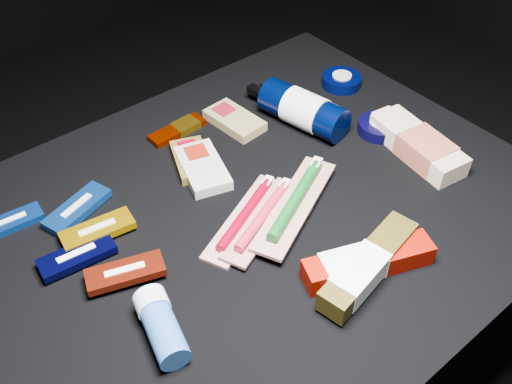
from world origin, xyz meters
TOP-DOWN VIEW (x-y plane):
  - ground at (0.00, 0.00)m, footprint 3.00×3.00m
  - cloth_table at (0.00, 0.00)m, footprint 0.98×0.78m
  - luna_bar_0 at (-0.33, 0.22)m, footprint 0.11×0.05m
  - luna_bar_1 at (-0.23, 0.18)m, footprint 0.13×0.08m
  - luna_bar_2 at (-0.28, 0.08)m, footprint 0.12×0.06m
  - luna_bar_3 at (-0.23, 0.11)m, footprint 0.12×0.06m
  - luna_bar_4 at (-0.24, 0.00)m, footprint 0.12×0.08m
  - clif_bar_0 at (-0.01, 0.16)m, footprint 0.10×0.13m
  - clif_bar_1 at (-0.01, 0.13)m, footprint 0.11×0.14m
  - clif_bar_2 at (0.12, 0.21)m, footprint 0.07×0.13m
  - power_bar at (0.02, 0.25)m, footprint 0.12×0.04m
  - lotion_bottle at (0.22, 0.12)m, footprint 0.10×0.23m
  - cream_tin_upper at (0.39, 0.17)m, footprint 0.08×0.08m
  - cream_tin_lower at (0.32, 0.01)m, footprint 0.08×0.08m
  - bodywash_bottle at (0.33, -0.09)m, footprint 0.10×0.21m
  - deodorant_stick at (-0.25, -0.11)m, footprint 0.07×0.12m
  - toothbrush_pack_0 at (-0.03, -0.01)m, footprint 0.22×0.13m
  - toothbrush_pack_1 at (-0.01, -0.04)m, footprint 0.21×0.12m
  - toothbrush_pack_2 at (0.05, -0.05)m, footprint 0.24×0.15m
  - toothpaste_carton_red at (0.04, -0.21)m, footprint 0.21×0.12m
  - toothpaste_carton_green at (0.03, -0.22)m, footprint 0.21×0.08m

SIDE VIEW (x-z plane):
  - ground at x=0.00m, z-range 0.00..0.00m
  - cloth_table at x=0.00m, z-range 0.00..0.40m
  - luna_bar_0 at x=-0.33m, z-range 0.40..0.41m
  - power_bar at x=0.02m, z-range 0.40..0.41m
  - toothbrush_pack_0 at x=-0.03m, z-range 0.40..0.42m
  - clif_bar_0 at x=-0.01m, z-range 0.40..0.42m
  - luna_bar_1 at x=-0.23m, z-range 0.40..0.42m
  - clif_bar_2 at x=0.12m, z-range 0.40..0.42m
  - clif_bar_1 at x=-0.01m, z-range 0.40..0.42m
  - cream_tin_lower at x=0.32m, z-range 0.40..0.42m
  - cream_tin_upper at x=0.39m, z-range 0.40..0.43m
  - luna_bar_2 at x=-0.28m, z-range 0.40..0.42m
  - luna_bar_3 at x=-0.23m, z-range 0.41..0.42m
  - toothbrush_pack_1 at x=-0.01m, z-range 0.40..0.43m
  - luna_bar_4 at x=-0.24m, z-range 0.41..0.42m
  - toothpaste_carton_red at x=0.04m, z-range 0.40..0.44m
  - bodywash_bottle at x=0.33m, z-range 0.40..0.44m
  - deodorant_stick at x=-0.25m, z-range 0.40..0.45m
  - toothbrush_pack_2 at x=0.05m, z-range 0.41..0.44m
  - toothpaste_carton_green at x=0.03m, z-range 0.40..0.45m
  - lotion_bottle at x=0.22m, z-range 0.40..0.47m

